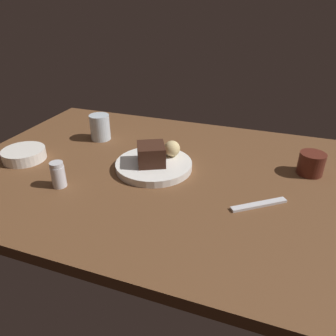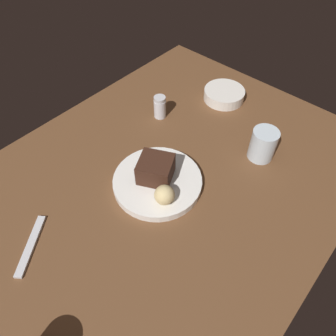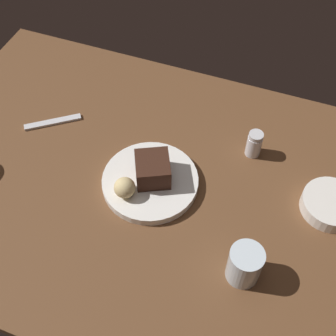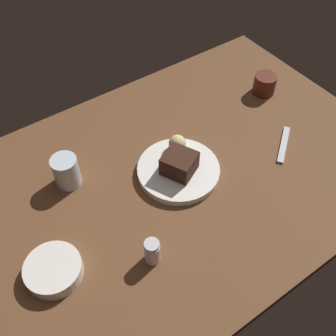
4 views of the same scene
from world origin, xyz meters
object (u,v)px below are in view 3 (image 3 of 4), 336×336
(bread_roll, at_px, (125,188))
(water_glass, at_px, (245,265))
(side_bowl, at_px, (330,204))
(dessert_spoon, at_px, (53,122))
(chocolate_cake_slice, at_px, (153,169))
(dessert_plate, at_px, (150,183))
(salt_shaker, at_px, (254,144))

(bread_roll, bearing_deg, water_glass, 164.02)
(water_glass, bearing_deg, side_bowl, -122.82)
(water_glass, distance_m, side_bowl, 0.27)
(water_glass, bearing_deg, bread_roll, -15.98)
(dessert_spoon, bearing_deg, chocolate_cake_slice, -51.39)
(chocolate_cake_slice, height_order, bread_roll, chocolate_cake_slice)
(chocolate_cake_slice, distance_m, side_bowl, 0.41)
(bread_roll, bearing_deg, dessert_plate, -124.83)
(dessert_plate, xyz_separation_m, water_glass, (-0.26, 0.14, 0.03))
(bread_roll, distance_m, salt_shaker, 0.34)
(side_bowl, bearing_deg, chocolate_cake_slice, 10.08)
(dessert_plate, height_order, bread_roll, bread_roll)
(bread_roll, bearing_deg, chocolate_cake_slice, -121.81)
(side_bowl, bearing_deg, bread_roll, 17.29)
(dessert_plate, relative_size, side_bowl, 1.73)
(chocolate_cake_slice, relative_size, bread_roll, 1.69)
(salt_shaker, distance_m, water_glass, 0.33)
(water_glass, bearing_deg, dessert_plate, -27.97)
(salt_shaker, height_order, dessert_spoon, salt_shaker)
(dessert_plate, bearing_deg, side_bowl, -168.24)
(bread_roll, xyz_separation_m, dessert_spoon, (0.28, -0.15, -0.04))
(dessert_plate, bearing_deg, chocolate_cake_slice, -107.37)
(chocolate_cake_slice, bearing_deg, dessert_plate, 72.63)
(dessert_plate, relative_size, water_glass, 2.54)
(chocolate_cake_slice, height_order, dessert_spoon, chocolate_cake_slice)
(side_bowl, bearing_deg, dessert_plate, 11.76)
(dessert_plate, bearing_deg, dessert_spoon, -17.15)
(chocolate_cake_slice, height_order, salt_shaker, chocolate_cake_slice)
(dessert_plate, height_order, water_glass, water_glass)
(bread_roll, height_order, salt_shaker, salt_shaker)
(dessert_plate, height_order, dessert_spoon, dessert_plate)
(chocolate_cake_slice, bearing_deg, water_glass, 149.44)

